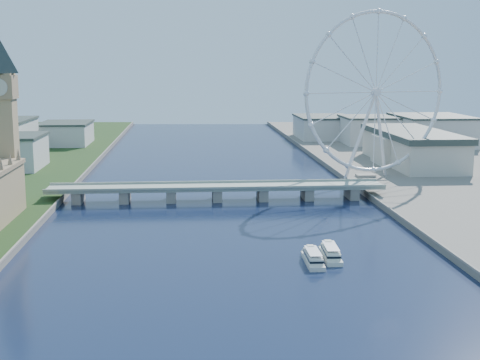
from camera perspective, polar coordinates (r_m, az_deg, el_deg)
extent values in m
cube|color=tan|center=(425.96, -19.37, 3.19)|extent=(13.00, 13.00, 80.00)
cube|color=#937A59|center=(423.77, -19.62, 7.49)|extent=(15.00, 15.00, 14.00)
cube|color=gray|center=(438.82, -1.98, -0.63)|extent=(220.00, 22.00, 2.00)
cube|color=gray|center=(445.12, -13.63, -1.38)|extent=(6.00, 20.00, 7.50)
cube|color=gray|center=(441.29, -9.79, -1.34)|extent=(6.00, 20.00, 7.50)
cube|color=gray|center=(439.47, -5.89, -1.29)|extent=(6.00, 20.00, 7.50)
cube|color=gray|center=(439.71, -1.98, -1.24)|extent=(6.00, 20.00, 7.50)
cube|color=gray|center=(441.98, 1.91, -1.18)|extent=(6.00, 20.00, 7.50)
cube|color=gray|center=(446.26, 5.74, -1.12)|extent=(6.00, 20.00, 7.50)
cube|color=gray|center=(452.50, 9.49, -1.05)|extent=(6.00, 20.00, 7.50)
torus|color=silver|center=(505.86, 11.52, 7.35)|extent=(113.60, 39.12, 118.60)
cylinder|color=silver|center=(505.86, 11.52, 7.35)|extent=(7.25, 6.61, 6.00)
cube|color=gray|center=(521.12, 10.66, 0.37)|extent=(14.00, 10.00, 2.00)
cube|color=beige|center=(583.21, -18.49, 2.22)|extent=(40.00, 60.00, 26.00)
cube|color=beige|center=(746.58, -14.62, 3.81)|extent=(50.00, 70.00, 22.00)
cube|color=beige|center=(741.72, 11.11, 4.14)|extent=(60.00, 60.00, 28.00)
cube|color=beige|center=(741.19, 16.01, 4.02)|extent=(70.00, 90.00, 30.00)
cube|color=beige|center=(790.63, 7.14, 4.45)|extent=(60.00, 80.00, 24.00)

